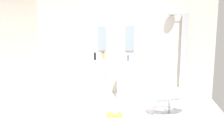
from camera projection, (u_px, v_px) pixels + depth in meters
name	position (u px, v px, depth m)	size (l,w,h in m)	color
ground_plane	(98.00, 116.00, 3.72)	(4.80, 3.60, 0.04)	silver
rear_partition	(116.00, 45.00, 5.14)	(4.80, 0.10, 2.60)	beige
pedestal_sink_left	(97.00, 76.00, 4.85)	(0.50, 0.50, 1.05)	white
pedestal_sink_right	(127.00, 78.00, 4.67)	(0.50, 0.50, 1.05)	white
vanity_mirror_left	(102.00, 38.00, 5.14)	(0.22, 0.03, 0.64)	#8C9EA8
vanity_mirror_right	(130.00, 38.00, 4.96)	(0.22, 0.03, 0.64)	#8C9EA8
shower_column	(183.00, 54.00, 4.66)	(0.49, 0.24, 2.05)	#B7BABF
lounge_chair	(169.00, 98.00, 3.66)	(1.05, 1.05, 0.65)	#B7BABF
area_rug	(119.00, 117.00, 3.62)	(1.06, 0.80, 0.01)	#B2B2B7
magazine_ochre	(114.00, 115.00, 3.67)	(0.29, 0.19, 0.03)	gold
coffee_mug	(115.00, 113.00, 3.69)	(0.09, 0.09, 0.10)	white
soap_bottle_black	(95.00, 56.00, 4.65)	(0.06, 0.06, 0.19)	black
soap_bottle_blue	(128.00, 58.00, 4.42)	(0.05, 0.05, 0.14)	#4C72B7
soap_bottle_amber	(103.00, 56.00, 4.82)	(0.06, 0.06, 0.19)	#C68C38
soap_bottle_white	(134.00, 57.00, 4.62)	(0.05, 0.05, 0.14)	white
soap_bottle_grey	(102.00, 56.00, 4.82)	(0.06, 0.06, 0.17)	#99999E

